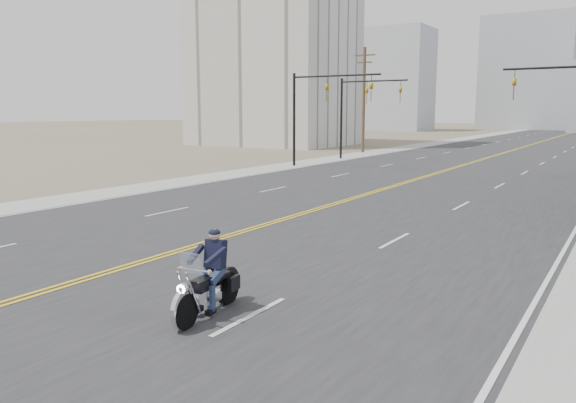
% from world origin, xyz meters
% --- Properties ---
extents(road, '(20.00, 200.00, 0.01)m').
position_xyz_m(road, '(0.00, 70.00, 0.01)').
color(road, '#303033').
rests_on(road, ground).
extents(sidewalk_left, '(3.00, 200.00, 0.01)m').
position_xyz_m(sidewalk_left, '(-11.50, 70.00, 0.01)').
color(sidewalk_left, '#A5A5A0').
rests_on(sidewalk_left, ground).
extents(traffic_mast_left, '(7.10, 0.26, 7.00)m').
position_xyz_m(traffic_mast_left, '(-8.98, 32.00, 4.94)').
color(traffic_mast_left, black).
rests_on(traffic_mast_left, ground).
extents(traffic_mast_far, '(6.10, 0.26, 7.00)m').
position_xyz_m(traffic_mast_far, '(-9.31, 40.00, 4.87)').
color(traffic_mast_far, black).
rests_on(traffic_mast_far, ground).
extents(utility_pole_left, '(2.20, 0.30, 10.50)m').
position_xyz_m(utility_pole_left, '(-12.50, 48.00, 5.48)').
color(utility_pole_left, brown).
rests_on(utility_pole_left, ground).
extents(apartment_block, '(18.00, 14.00, 30.00)m').
position_xyz_m(apartment_block, '(-28.00, 55.00, 15.00)').
color(apartment_block, silver).
rests_on(apartment_block, ground).
extents(haze_bldg_a, '(14.00, 12.00, 22.00)m').
position_xyz_m(haze_bldg_a, '(-35.00, 115.00, 11.00)').
color(haze_bldg_a, '#B7BCC6').
rests_on(haze_bldg_a, ground).
extents(haze_bldg_d, '(20.00, 15.00, 26.00)m').
position_xyz_m(haze_bldg_d, '(-12.00, 140.00, 13.00)').
color(haze_bldg_d, '#ADB2B7').
rests_on(haze_bldg_d, ground).
extents(haze_bldg_f, '(12.00, 12.00, 16.00)m').
position_xyz_m(haze_bldg_f, '(-50.00, 130.00, 8.00)').
color(haze_bldg_f, '#ADB2B7').
rests_on(haze_bldg_f, ground).
extents(motorcyclist, '(1.26, 2.37, 1.77)m').
position_xyz_m(motorcyclist, '(4.22, 3.62, 0.88)').
color(motorcyclist, black).
rests_on(motorcyclist, ground).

